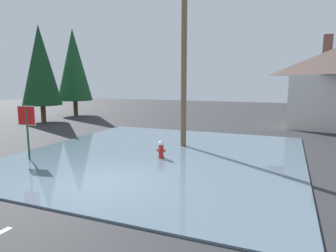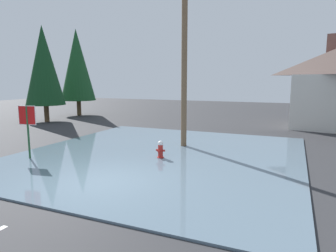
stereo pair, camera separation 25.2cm
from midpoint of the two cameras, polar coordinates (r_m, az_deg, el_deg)
ground_plane at (r=10.04m, az=-12.26°, el=-10.99°), size 80.00×80.00×0.10m
flood_puddle at (r=13.37m, az=-0.97°, el=-5.45°), size 11.97×12.70×0.06m
lane_stop_bar at (r=9.65m, az=-21.03°, el=-11.86°), size 4.28×0.33×0.01m
stop_sign_near at (r=13.55m, az=-24.87°, el=0.83°), size 0.78×0.17×2.28m
fire_hydrant at (r=12.61m, az=-0.88°, el=-4.65°), size 0.40×0.34×0.79m
utility_pole at (r=14.70m, az=3.66°, el=14.02°), size 1.60×0.28×8.98m
pine_tree_tall_left at (r=29.72m, az=-16.80°, el=11.11°), size 3.23×3.23×8.06m
pine_tree_mid_left at (r=25.95m, az=-22.47°, el=10.66°), size 3.05×3.05×7.63m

